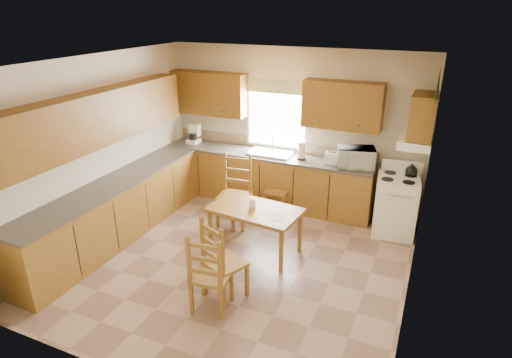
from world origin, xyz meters
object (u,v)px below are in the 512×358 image
at_px(dining_table, 255,230).
at_px(chair_far_left, 234,192).
at_px(chair_near_left, 211,271).
at_px(chair_near_right, 225,258).
at_px(stove, 395,206).
at_px(chair_far_right, 278,187).
at_px(microwave, 356,157).

bearing_deg(dining_table, chair_far_left, 142.66).
bearing_deg(dining_table, chair_near_left, -81.95).
bearing_deg(chair_near_right, chair_far_left, -42.44).
height_order(stove, dining_table, stove).
height_order(chair_near_right, chair_far_right, chair_near_right).
bearing_deg(chair_near_left, stove, -129.37).
bearing_deg(microwave, stove, -31.82).
xyz_separation_m(stove, microwave, (-0.71, 0.21, 0.63)).
bearing_deg(stove, chair_far_left, -168.20).
distance_m(microwave, chair_near_right, 2.87).
bearing_deg(chair_near_left, chair_far_left, -77.99).
bearing_deg(chair_far_left, chair_far_right, 49.61).
bearing_deg(chair_far_left, microwave, 23.74).
bearing_deg(dining_table, microwave, 61.99).
bearing_deg(dining_table, chair_near_right, -79.53).
bearing_deg(chair_far_right, microwave, 12.82).
relative_size(dining_table, chair_far_left, 1.10).
relative_size(chair_near_right, chair_far_right, 1.14).
bearing_deg(microwave, chair_near_left, -124.74).
distance_m(chair_near_right, chair_far_left, 1.82).
xyz_separation_m(microwave, chair_near_left, (-1.01, -2.93, -0.57)).
relative_size(stove, dining_table, 0.72).
bearing_deg(stove, chair_near_right, -130.57).
height_order(microwave, chair_far_left, microwave).
distance_m(dining_table, chair_near_right, 1.10).
distance_m(microwave, chair_far_left, 2.01).
relative_size(stove, microwave, 1.70).
xyz_separation_m(stove, chair_far_left, (-2.40, -0.77, 0.12)).
distance_m(dining_table, chair_far_left, 0.90).
distance_m(dining_table, chair_near_left, 1.37).
height_order(stove, chair_near_left, chair_near_left).
relative_size(chair_near_right, chair_far_left, 0.91).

